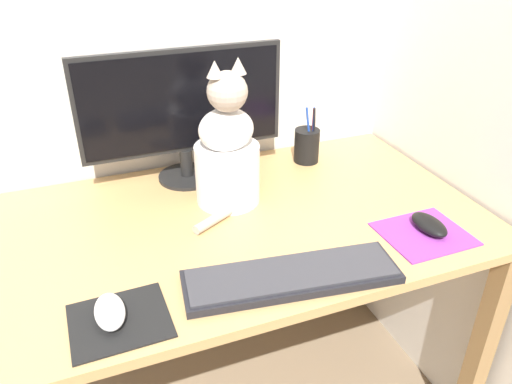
% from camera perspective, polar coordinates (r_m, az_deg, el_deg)
% --- Properties ---
extents(desk, '(1.28, 0.74, 0.73)m').
position_cam_1_polar(desk, '(1.33, -2.33, -6.73)').
color(desk, tan).
rests_on(desk, ground_plane).
extents(monitor, '(0.57, 0.17, 0.38)m').
position_cam_1_polar(monitor, '(1.41, -8.39, 9.33)').
color(monitor, black).
rests_on(monitor, desk).
extents(keyboard, '(0.48, 0.19, 0.02)m').
position_cam_1_polar(keyboard, '(1.08, 4.09, -9.56)').
color(keyboard, black).
rests_on(keyboard, desk).
extents(mousepad_left, '(0.19, 0.17, 0.00)m').
position_cam_1_polar(mousepad_left, '(1.03, -15.32, -14.00)').
color(mousepad_left, black).
rests_on(mousepad_left, desk).
extents(mousepad_right, '(0.21, 0.18, 0.00)m').
position_cam_1_polar(mousepad_right, '(1.29, 18.63, -4.55)').
color(mousepad_right, purple).
rests_on(mousepad_right, desk).
extents(computer_mouse_left, '(0.06, 0.11, 0.03)m').
position_cam_1_polar(computer_mouse_left, '(1.02, -16.37, -12.97)').
color(computer_mouse_left, white).
rests_on(computer_mouse_left, mousepad_left).
extents(computer_mouse_right, '(0.06, 0.11, 0.03)m').
position_cam_1_polar(computer_mouse_right, '(1.30, 19.19, -3.52)').
color(computer_mouse_right, black).
rests_on(computer_mouse_right, mousepad_right).
extents(cat, '(0.23, 0.24, 0.39)m').
position_cam_1_polar(cat, '(1.30, -3.32, 4.57)').
color(cat, white).
rests_on(cat, desk).
extents(pen_cup, '(0.08, 0.08, 0.18)m').
position_cam_1_polar(pen_cup, '(1.57, 5.84, 5.37)').
color(pen_cup, black).
rests_on(pen_cup, desk).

